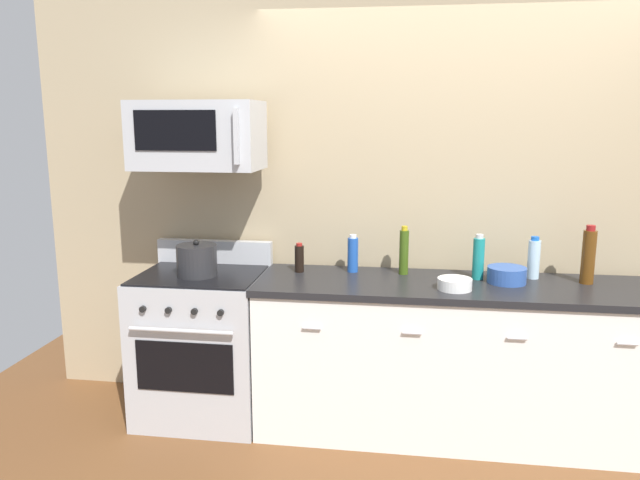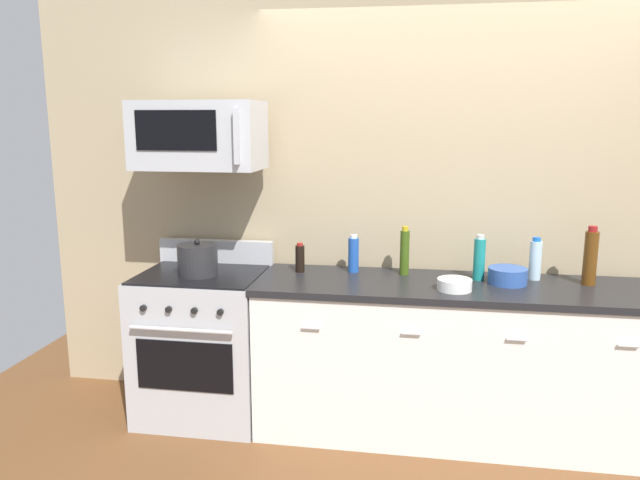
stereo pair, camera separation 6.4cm
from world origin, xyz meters
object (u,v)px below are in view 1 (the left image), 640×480
stockpot (197,260)px  microwave (198,135)px  bottle_sparkling_teal (478,258)px  bottle_olive_oil (404,251)px  bottle_soda_blue (353,254)px  bowl_blue_mixing (507,274)px  bottle_soy_sauce_dark (299,258)px  bowl_white_ceramic (455,283)px  range_oven (203,344)px  bottle_water_clear (534,259)px  bottle_wine_amber (588,256)px

stockpot → microwave: bearing=89.9°
microwave → bottle_sparkling_teal: 1.80m
bottle_olive_oil → bottle_soda_blue: bearing=177.3°
bottle_soda_blue → bowl_blue_mixing: bottle_soda_blue is taller
bottle_soy_sauce_dark → bowl_blue_mixing: size_ratio=0.82×
bottle_olive_oil → bowl_white_ceramic: bottle_olive_oil is taller
microwave → bowl_blue_mixing: microwave is taller
range_oven → bottle_olive_oil: 1.37m
bottle_water_clear → bottle_olive_oil: size_ratio=0.85×
bottle_wine_amber → bottle_soy_sauce_dark: bottle_wine_amber is taller
bottle_wine_amber → bottle_sparkling_teal: bearing=179.2°
bowl_white_ceramic → bottle_wine_amber: bearing=17.5°
bottle_sparkling_teal → bowl_white_ceramic: bearing=-121.2°
bottle_sparkling_teal → bowl_blue_mixing: bottle_sparkling_teal is taller
bowl_blue_mixing → stockpot: size_ratio=0.92×
bottle_water_clear → bottle_olive_oil: bearing=-179.3°
microwave → bottle_wine_amber: (2.26, 0.06, -0.67)m
bottle_sparkling_teal → bottle_soda_blue: 0.75m
range_oven → bottle_soy_sauce_dark: bottle_soy_sauce_dark is taller
bottle_sparkling_teal → bottle_olive_oil: bearing=172.9°
bowl_blue_mixing → stockpot: bearing=-176.6°
bottle_soda_blue → bottle_soy_sauce_dark: (-0.32, -0.05, -0.02)m
bowl_blue_mixing → bottle_soy_sauce_dark: bearing=176.4°
microwave → bottle_wine_amber: 2.36m
range_oven → microwave: (0.00, 0.04, 1.28)m
bottle_water_clear → bowl_blue_mixing: size_ratio=1.14×
bottle_wine_amber → bowl_white_ceramic: bottle_wine_amber is taller
bottle_water_clear → bowl_blue_mixing: bearing=-143.3°
range_oven → bowl_blue_mixing: bearing=1.7°
range_oven → bottle_wine_amber: (2.26, 0.11, 0.61)m
bottle_olive_oil → bowl_white_ceramic: bearing=-46.8°
bottle_olive_oil → bowl_blue_mixing: bottle_olive_oil is taller
range_oven → bottle_wine_amber: size_ratio=3.17×
bottle_olive_oil → bowl_white_ceramic: (0.28, -0.30, -0.11)m
microwave → bottle_soy_sauce_dark: (0.59, 0.09, -0.74)m
range_oven → bowl_white_ceramic: size_ratio=5.65×
range_oven → stockpot: bearing=-90.0°
range_oven → stockpot: 0.55m
microwave → bottle_olive_oil: bearing=5.8°
range_oven → microwave: microwave is taller
range_oven → bottle_olive_oil: size_ratio=3.62×
bottle_olive_oil → bottle_soy_sauce_dark: 0.64m
bottle_wine_amber → stockpot: size_ratio=1.41×
bottle_water_clear → bottle_soy_sauce_dark: (-1.39, -0.05, -0.03)m
microwave → bottle_soda_blue: microwave is taller
bottle_water_clear → stockpot: bottle_water_clear is taller
bowl_white_ceramic → stockpot: bearing=177.0°
bottle_soda_blue → bottle_olive_oil: bearing=-2.7°
range_oven → bowl_blue_mixing: 1.88m
bottle_sparkling_teal → microwave: bearing=-177.6°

